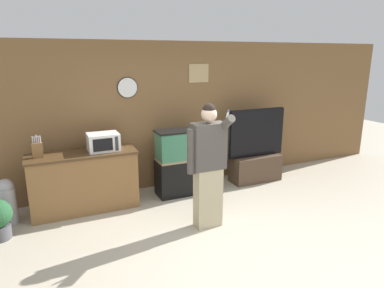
# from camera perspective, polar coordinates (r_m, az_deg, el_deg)

# --- Properties ---
(ground_plane) EXTENTS (18.00, 18.00, 0.00)m
(ground_plane) POSITION_cam_1_polar(r_m,az_deg,el_deg) (4.56, 7.15, -16.73)
(ground_plane) COLOR #B2A893
(wall_back_paneled) EXTENTS (10.00, 0.08, 2.60)m
(wall_back_paneled) POSITION_cam_1_polar(r_m,az_deg,el_deg) (6.18, -4.17, 4.74)
(wall_back_paneled) COLOR brown
(wall_back_paneled) RESTS_ON ground_plane
(counter_island) EXTENTS (1.62, 0.56, 0.93)m
(counter_island) POSITION_cam_1_polar(r_m,az_deg,el_deg) (5.57, -17.49, -6.00)
(counter_island) COLOR brown
(counter_island) RESTS_ON ground_plane
(microwave) EXTENTS (0.47, 0.37, 0.27)m
(microwave) POSITION_cam_1_polar(r_m,az_deg,el_deg) (5.45, -14.56, 0.35)
(microwave) COLOR white
(microwave) RESTS_ON counter_island
(knife_block) EXTENTS (0.14, 0.09, 0.33)m
(knife_block) POSITION_cam_1_polar(r_m,az_deg,el_deg) (5.40, -24.36, -0.80)
(knife_block) COLOR brown
(knife_block) RESTS_ON counter_island
(aquarium_on_stand) EXTENTS (0.97, 0.41, 1.14)m
(aquarium_on_stand) POSITION_cam_1_polar(r_m,az_deg,el_deg) (5.92, -1.32, -2.98)
(aquarium_on_stand) COLOR black
(aquarium_on_stand) RESTS_ON ground_plane
(tv_on_stand) EXTENTS (1.17, 0.40, 1.40)m
(tv_on_stand) POSITION_cam_1_polar(r_m,az_deg,el_deg) (6.65, 10.57, -2.66)
(tv_on_stand) COLOR #4C3828
(tv_on_stand) RESTS_ON ground_plane
(person_standing) EXTENTS (0.55, 0.42, 1.75)m
(person_standing) POSITION_cam_1_polar(r_m,az_deg,el_deg) (4.68, 2.66, -3.45)
(person_standing) COLOR #BCAD89
(person_standing) RESTS_ON ground_plane
(trash_bin) EXTENTS (0.25, 0.25, 0.67)m
(trash_bin) POSITION_cam_1_polar(r_m,az_deg,el_deg) (5.61, -28.43, -8.29)
(trash_bin) COLOR #B7B7BC
(trash_bin) RESTS_ON ground_plane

